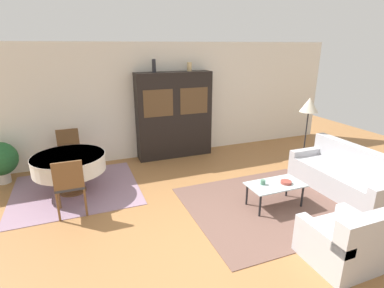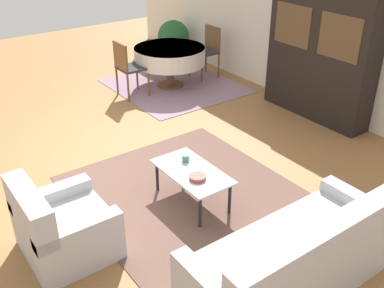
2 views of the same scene
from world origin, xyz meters
TOP-DOWN VIEW (x-y plane):
  - ground_plane at (0.00, 0.00)m, footprint 14.00×14.00m
  - wall_back at (0.00, 3.63)m, footprint 10.00×0.06m
  - area_rug at (1.21, 0.45)m, footprint 2.66×2.37m
  - dining_rug at (-1.83, 2.28)m, footprint 2.27×2.08m
  - couch at (2.87, 0.40)m, footprint 0.85×1.99m
  - armchair at (1.27, -1.09)m, footprint 0.85×0.80m
  - coffee_table at (1.32, 0.41)m, footprint 0.96×0.52m
  - display_cabinet at (0.52, 3.38)m, footprint 1.80×0.41m
  - dining_table at (-1.89, 2.22)m, footprint 1.29×1.29m
  - dining_chair_near at (-1.89, 1.36)m, footprint 0.44×0.44m
  - dining_chair_far at (-1.89, 3.09)m, footprint 0.44×0.44m
  - floor_lamp at (3.01, 1.66)m, footprint 0.39×0.39m
  - cup at (1.11, 0.47)m, footprint 0.08×0.08m
  - bowl at (1.49, 0.35)m, footprint 0.18×0.18m
  - vase_tall at (0.07, 3.38)m, footprint 0.08×0.08m
  - vase_short at (0.92, 3.38)m, footprint 0.11×0.11m
  - potted_plant at (-3.16, 3.16)m, footprint 0.66×0.66m

SIDE VIEW (x-z plane):
  - ground_plane at x=0.00m, z-range 0.00..0.00m
  - area_rug at x=1.21m, z-range 0.00..0.01m
  - dining_rug at x=-1.83m, z-range 0.00..0.01m
  - couch at x=2.87m, z-range -0.12..0.72m
  - armchair at x=1.27m, z-range -0.10..0.71m
  - coffee_table at x=1.32m, z-range 0.17..0.57m
  - bowl at x=1.49m, z-range 0.41..0.46m
  - cup at x=1.11m, z-range 0.41..0.49m
  - potted_plant at x=-3.16m, z-range 0.07..0.91m
  - dining_chair_near at x=-1.89m, z-range 0.09..1.05m
  - dining_chair_far at x=-1.89m, z-range 0.09..1.05m
  - dining_table at x=-1.89m, z-range 0.22..0.94m
  - display_cabinet at x=0.52m, z-range 0.00..2.05m
  - floor_lamp at x=3.01m, z-range 0.56..2.13m
  - wall_back at x=0.00m, z-range 0.00..2.70m
  - vase_short at x=0.92m, z-range 2.05..2.25m
  - vase_tall at x=0.07m, z-range 2.05..2.34m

